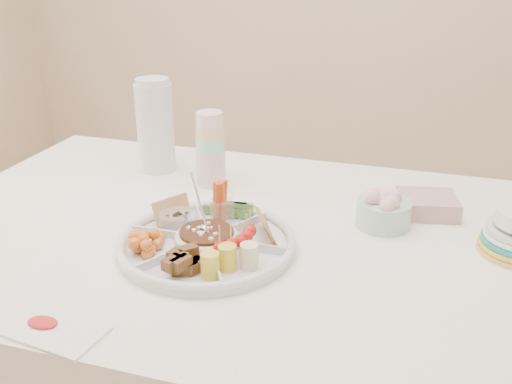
% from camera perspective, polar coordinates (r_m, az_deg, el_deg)
% --- Properties ---
extents(dining_table, '(1.52, 1.02, 0.76)m').
position_cam_1_polar(dining_table, '(1.55, -2.27, -16.26)').
color(dining_table, white).
rests_on(dining_table, floor).
extents(party_tray, '(0.38, 0.38, 0.04)m').
position_cam_1_polar(party_tray, '(1.24, -4.93, -4.85)').
color(party_tray, silver).
rests_on(party_tray, dining_table).
extents(bean_dip, '(0.12, 0.12, 0.04)m').
position_cam_1_polar(bean_dip, '(1.23, -4.94, -4.54)').
color(bean_dip, black).
rests_on(bean_dip, party_tray).
extents(tortillas, '(0.09, 0.09, 0.05)m').
position_cam_1_polar(tortillas, '(1.25, 0.94, -3.35)').
color(tortillas, '#935D33').
rests_on(tortillas, party_tray).
extents(carrot_cucumber, '(0.11, 0.11, 0.10)m').
position_cam_1_polar(carrot_cucumber, '(1.33, -2.96, -0.74)').
color(carrot_cucumber, '#DA581A').
rests_on(carrot_cucumber, party_tray).
extents(pita_raisins, '(0.12, 0.12, 0.06)m').
position_cam_1_polar(pita_raisins, '(1.32, -8.49, -2.05)').
color(pita_raisins, '#E1B37A').
rests_on(pita_raisins, party_tray).
extents(cherries, '(0.11, 0.11, 0.04)m').
position_cam_1_polar(cherries, '(1.22, -11.00, -4.89)').
color(cherries, '#C97032').
rests_on(cherries, party_tray).
extents(granola_chunks, '(0.11, 0.11, 0.05)m').
position_cam_1_polar(granola_chunks, '(1.13, -7.36, -7.22)').
color(granola_chunks, '#533317').
rests_on(granola_chunks, party_tray).
extents(banana_tomato, '(0.12, 0.12, 0.10)m').
position_cam_1_polar(banana_tomato, '(1.13, -0.85, -5.51)').
color(banana_tomato, '#E0D758').
rests_on(banana_tomato, party_tray).
extents(cup_stack, '(0.10, 0.10, 0.22)m').
position_cam_1_polar(cup_stack, '(1.54, -4.59, 4.58)').
color(cup_stack, beige).
rests_on(cup_stack, dining_table).
extents(thermos, '(0.13, 0.13, 0.27)m').
position_cam_1_polar(thermos, '(1.66, -10.05, 6.67)').
color(thermos, silver).
rests_on(thermos, dining_table).
extents(flower_bowl, '(0.14, 0.14, 0.09)m').
position_cam_1_polar(flower_bowl, '(1.36, 12.68, -1.50)').
color(flower_bowl, silver).
rests_on(flower_bowl, dining_table).
extents(napkin_stack, '(0.16, 0.15, 0.05)m').
position_cam_1_polar(napkin_stack, '(1.46, 16.75, -1.23)').
color(napkin_stack, tan).
rests_on(napkin_stack, dining_table).
extents(placemat, '(0.30, 0.13, 0.01)m').
position_cam_1_polar(placemat, '(1.09, -21.81, -12.00)').
color(placemat, white).
rests_on(placemat, dining_table).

